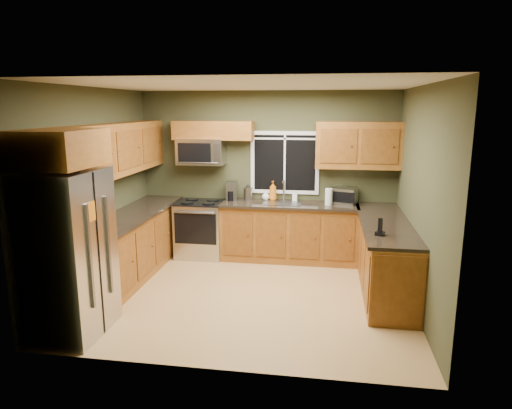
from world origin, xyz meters
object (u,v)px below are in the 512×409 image
(range, at_px, (201,229))
(microwave, at_px, (201,152))
(soap_bottle_b, at_px, (295,196))
(cordless_phone, at_px, (380,230))
(soap_bottle_a, at_px, (273,191))
(coffee_maker, at_px, (231,191))
(kettle, at_px, (248,193))
(paper_towel_roll, at_px, (329,197))
(toaster_oven, at_px, (343,196))
(soap_bottle_c, at_px, (266,195))
(refrigerator, at_px, (68,254))

(range, bearing_deg, microwave, 90.02)
(microwave, height_order, soap_bottle_b, microwave)
(cordless_phone, bearing_deg, soap_bottle_a, 128.70)
(coffee_maker, xyz_separation_m, kettle, (0.28, 0.02, -0.02))
(kettle, distance_m, soap_bottle_b, 0.77)
(coffee_maker, xyz_separation_m, paper_towel_roll, (1.58, -0.16, -0.01))
(microwave, bearing_deg, toaster_oven, 0.27)
(toaster_oven, xyz_separation_m, soap_bottle_b, (-0.77, 0.08, -0.04))
(coffee_maker, bearing_deg, soap_bottle_c, 7.78)
(toaster_oven, relative_size, soap_bottle_c, 3.09)
(range, height_order, soap_bottle_b, soap_bottle_b)
(paper_towel_roll, bearing_deg, toaster_oven, 34.45)
(refrigerator, distance_m, soap_bottle_a, 3.53)
(toaster_oven, relative_size, paper_towel_roll, 1.66)
(refrigerator, relative_size, cordless_phone, 8.43)
(microwave, xyz_separation_m, soap_bottle_b, (1.53, 0.09, -0.70))
(microwave, distance_m, toaster_oven, 2.40)
(toaster_oven, distance_m, soap_bottle_a, 1.14)
(refrigerator, distance_m, soap_bottle_b, 3.73)
(coffee_maker, distance_m, kettle, 0.28)
(microwave, bearing_deg, refrigerator, -103.34)
(paper_towel_roll, xyz_separation_m, soap_bottle_c, (-1.02, 0.24, -0.05))
(toaster_oven, distance_m, kettle, 1.54)
(range, xyz_separation_m, microwave, (-0.00, 0.14, 1.26))
(microwave, bearing_deg, soap_bottle_c, 5.13)
(coffee_maker, xyz_separation_m, soap_bottle_b, (1.04, 0.08, -0.05))
(coffee_maker, height_order, soap_bottle_a, soap_bottle_a)
(kettle, relative_size, soap_bottle_c, 1.72)
(microwave, relative_size, soap_bottle_a, 2.40)
(microwave, bearing_deg, paper_towel_roll, -4.06)
(paper_towel_roll, distance_m, soap_bottle_a, 0.94)
(paper_towel_roll, relative_size, soap_bottle_a, 0.90)
(kettle, height_order, soap_bottle_b, kettle)
(refrigerator, height_order, cordless_phone, refrigerator)
(microwave, height_order, paper_towel_roll, microwave)
(paper_towel_roll, bearing_deg, cordless_phone, -69.71)
(microwave, relative_size, kettle, 2.87)
(range, distance_m, soap_bottle_a, 1.35)
(microwave, relative_size, cordless_phone, 3.56)
(paper_towel_roll, bearing_deg, soap_bottle_b, 156.05)
(range, bearing_deg, soap_bottle_a, 11.14)
(soap_bottle_b, relative_size, soap_bottle_c, 1.12)
(soap_bottle_a, bearing_deg, soap_bottle_b, 0.00)
(microwave, distance_m, soap_bottle_b, 1.69)
(toaster_oven, bearing_deg, coffee_maker, 179.78)
(coffee_maker, bearing_deg, soap_bottle_b, 4.21)
(soap_bottle_c, relative_size, cordless_phone, 0.72)
(range, xyz_separation_m, kettle, (0.77, 0.18, 0.59))
(coffee_maker, height_order, cordless_phone, coffee_maker)
(refrigerator, relative_size, range, 1.92)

